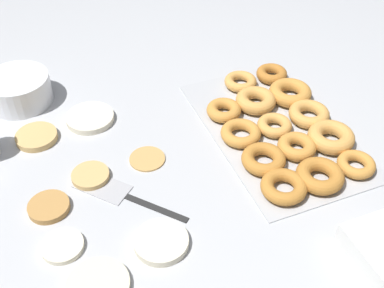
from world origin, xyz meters
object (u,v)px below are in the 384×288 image
Objects in this scene: pancake_7 at (36,137)px; batter_bowl at (18,90)px; pancake_1 at (62,246)px; pancake_4 at (91,176)px; pancake_6 at (98,286)px; pancake_3 at (161,242)px; spatula at (114,191)px; pancake_5 at (147,158)px; pancake_0 at (90,118)px; pancake_2 at (49,207)px; donut_tray at (282,127)px.

batter_bowl is (0.17, 0.01, 0.03)m from pancake_7.
pancake_4 reaches higher than pancake_1.
pancake_6 is 0.61m from batter_bowl.
pancake_3 is 1.29× the size of pancake_4.
pancake_4 is 0.37× the size of spatula.
pancake_6 reaches higher than pancake_5.
spatula is at bearing 178.18° from pancake_0.
pancake_4 reaches higher than spatula.
pancake_4 is (0.05, -0.10, 0.00)m from pancake_2.
spatula is at bearing 16.57° from pancake_3.
pancake_1 is 0.50m from batter_bowl.
batter_bowl is (0.40, 0.01, 0.03)m from pancake_2.
pancake_1 is at bearing 70.58° from pancake_3.
pancake_1 is 0.83× the size of pancake_7.
pancake_4 is at bearing -10.16° from pancake_6.
pancake_6 is 0.69× the size of batter_bowl.
pancake_2 is 1.04× the size of pancake_4.
pancake_3 is (-0.42, -0.04, 0.00)m from pancake_0.
pancake_7 is (0.16, 0.22, 0.00)m from pancake_5.
batter_bowl is at bearing 45.53° from pancake_0.
pancake_7 is at bearing 70.53° from donut_tray.
pancake_4 is 1.01× the size of pancake_5.
pancake_0 reaches higher than pancake_6.
pancake_0 is 0.53× the size of spatula.
pancake_6 is (-0.21, -0.05, -0.00)m from pancake_2.
pancake_2 and pancake_4 have the same top height.
pancake_0 is 0.20m from pancake_4.
pancake_0 is 1.39× the size of pancake_2.
pancake_6 is at bearing -158.53° from pancake_1.
pancake_7 is 0.20× the size of donut_tray.
spatula is (0.21, -0.08, -0.00)m from pancake_6.
donut_tray is (0.03, -0.56, 0.01)m from pancake_2.
pancake_1 is 0.12m from pancake_6.
spatula is (-0.23, -0.12, -0.01)m from pancake_7.
pancake_2 is at bearing -179.14° from batter_bowl.
pancake_2 reaches higher than spatula.
pancake_7 reaches higher than pancake_5.
pancake_3 is at bearing 155.12° from spatula.
pancake_5 is 0.33m from donut_tray.
pancake_0 is 1.45× the size of pancake_1.
pancake_6 is 0.44m from pancake_7.
pancake_1 reaches higher than pancake_5.
pancake_0 is at bearing -11.19° from pancake_6.
donut_tray reaches higher than pancake_6.
pancake_7 is at bearing -12.91° from spatula.
pancake_3 reaches higher than pancake_4.
pancake_0 is 1.45× the size of pancake_5.
donut_tray is at bearing -117.51° from pancake_0.
pancake_2 is 0.80× the size of pancake_3.
pancake_0 is at bearing -20.65° from pancake_1.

